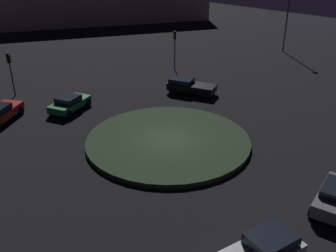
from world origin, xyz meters
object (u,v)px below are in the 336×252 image
at_px(streetlamp_south, 289,4).
at_px(traffic_light_east, 10,66).
at_px(car_black, 190,86).
at_px(car_green, 69,103).
at_px(traffic_light_southeast, 175,42).

bearing_deg(streetlamp_south, traffic_light_east, 75.44).
relative_size(car_black, car_green, 1.15).
bearing_deg(traffic_light_east, car_green, 2.19).
distance_m(car_black, streetlamp_south, 21.92).
height_order(car_green, traffic_light_southeast, traffic_light_southeast).
height_order(car_black, streetlamp_south, streetlamp_south).
distance_m(car_green, traffic_light_east, 7.48).
bearing_deg(traffic_light_east, car_black, 35.16).
bearing_deg(traffic_light_southeast, traffic_light_east, -57.99).
bearing_deg(car_green, streetlamp_south, -26.17).
relative_size(traffic_light_southeast, streetlamp_south, 0.46).
bearing_deg(streetlamp_south, car_green, 86.69).
xyz_separation_m(car_black, streetlamp_south, (2.43, -21.11, 5.40)).
height_order(car_green, streetlamp_south, streetlamp_south).
xyz_separation_m(car_green, traffic_light_southeast, (2.57, -15.30, 2.37)).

